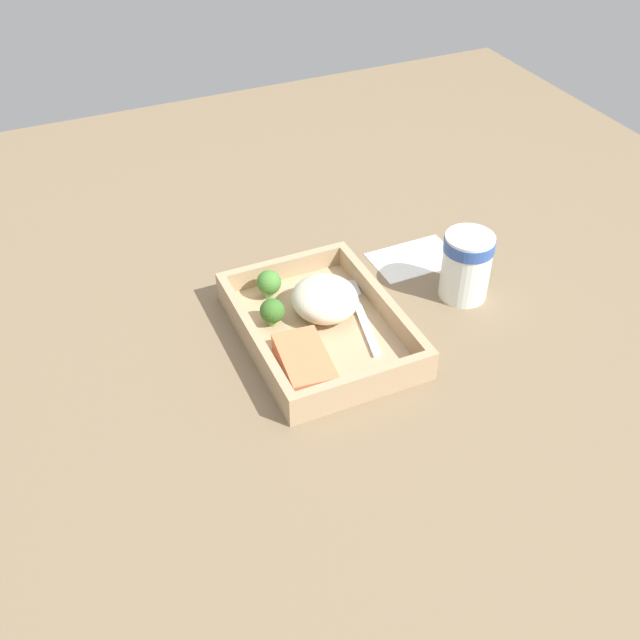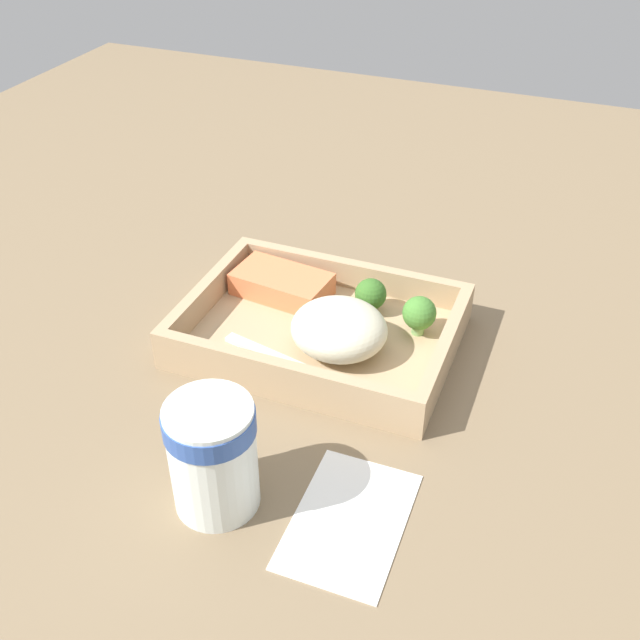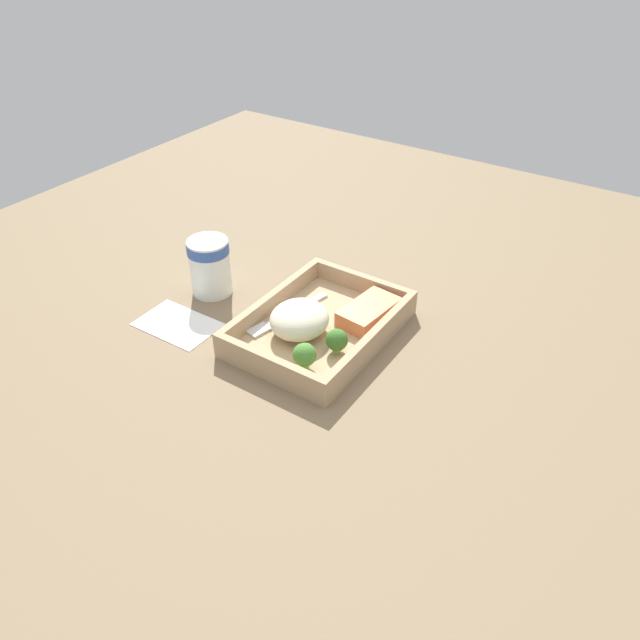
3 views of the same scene
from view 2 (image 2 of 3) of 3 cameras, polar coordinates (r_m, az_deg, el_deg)
The scene contains 10 objects.
ground_plane at distance 75.70cm, azimuth -0.00°, elevation -2.26°, with size 160.00×160.00×2.00cm, color #7A664B.
takeout_tray at distance 74.71cm, azimuth -0.00°, elevation -1.30°, with size 26.34×19.32×1.20cm, color tan.
tray_rim at distance 73.46cm, azimuth -0.00°, elevation -0.01°, with size 26.34×19.32×2.98cm.
salmon_fillet at distance 79.33cm, azimuth -2.92°, elevation 2.76°, with size 10.02×5.60×2.47cm, color #ED7C4D.
mashed_potatoes at distance 70.70cm, azimuth 1.46°, elevation -0.69°, with size 9.27×8.70×4.91cm, color beige.
broccoli_floret_1 at distance 73.54cm, azimuth 7.57°, elevation 0.47°, with size 3.35×3.35×4.09cm.
broccoli_floret_2 at distance 76.20cm, azimuth 3.88°, elevation 1.93°, with size 3.25×3.25×3.79cm.
fork at distance 69.50cm, azimuth -1.25°, elevation -3.79°, with size 15.79×4.94×0.44cm.
paper_cup at distance 57.08cm, azimuth -8.48°, elevation -9.78°, with size 6.85×6.85×9.63cm.
receipt_slip at distance 59.00cm, azimuth 2.24°, elevation -14.98°, with size 8.28×12.54×0.24cm, color white.
Camera 2 is at (21.81, -55.16, 46.02)cm, focal length 42.00 mm.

